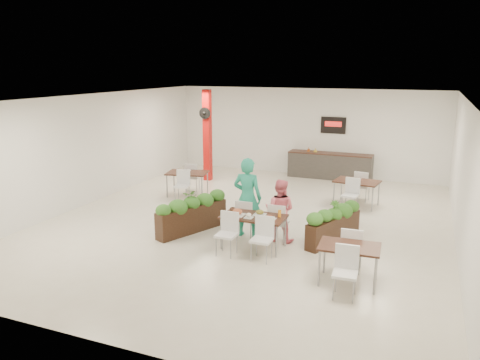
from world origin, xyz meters
name	(u,v)px	position (x,y,z in m)	size (l,w,h in m)	color
ground	(248,221)	(0.00, 0.00, 0.00)	(12.00, 12.00, 0.00)	beige
room_shell	(248,146)	(0.00, 0.00, 2.01)	(10.10, 12.10, 3.22)	white
red_column	(207,134)	(-3.00, 3.79, 1.64)	(0.40, 0.41, 3.20)	#B60F0C
service_counter	(330,165)	(1.00, 5.65, 0.49)	(3.00, 0.64, 2.20)	#302D2B
main_table	(253,221)	(0.76, -1.66, 0.64)	(1.40, 1.62, 0.92)	black
diner_man	(247,198)	(0.37, -1.01, 0.96)	(0.70, 0.46, 1.91)	teal
diner_woman	(280,210)	(1.17, -1.01, 0.74)	(0.72, 0.56, 1.47)	#FB6F84
planter_left	(192,211)	(-1.00, -1.24, 0.53)	(1.08, 1.95, 1.09)	black
planter_right	(334,221)	(2.35, -0.63, 0.50)	(0.97, 1.79, 0.99)	black
side_table_a	(187,176)	(-2.69, 1.68, 0.63)	(1.38, 1.67, 0.92)	black
side_table_b	(357,185)	(2.41, 2.52, 0.63)	(1.34, 1.66, 0.92)	black
side_table_c	(349,252)	(3.03, -2.65, 0.62)	(1.15, 1.64, 0.92)	black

